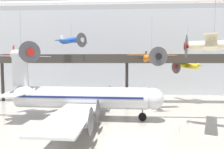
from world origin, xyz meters
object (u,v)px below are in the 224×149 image
at_px(suspended_plane_blue_trainer, 71,40).
at_px(stanchion_barrier, 179,132).
at_px(airliner_silver_main, 81,98).
at_px(suspended_plane_silver_racer, 21,54).
at_px(suspended_plane_cream_biplane, 214,45).
at_px(suspended_plane_yellow_lowwing, 187,66).
at_px(suspended_plane_orange_highwing, 151,58).

xyz_separation_m(suspended_plane_blue_trainer, stanchion_barrier, (19.22, -19.95, -14.12)).
bearing_deg(airliner_silver_main, stanchion_barrier, -21.05).
relative_size(suspended_plane_silver_racer, suspended_plane_cream_biplane, 0.94).
distance_m(airliner_silver_main, suspended_plane_yellow_lowwing, 27.66).
distance_m(suspended_plane_blue_trainer, suspended_plane_silver_racer, 14.26).
height_order(airliner_silver_main, suspended_plane_orange_highwing, suspended_plane_orange_highwing).
bearing_deg(suspended_plane_blue_trainer, suspended_plane_yellow_lowwing, 37.32).
bearing_deg(stanchion_barrier, airliner_silver_main, 156.53).
relative_size(suspended_plane_silver_racer, stanchion_barrier, 8.25).
bearing_deg(stanchion_barrier, suspended_plane_silver_racer, 163.58).
bearing_deg(suspended_plane_orange_highwing, suspended_plane_blue_trainer, -119.50).
relative_size(suspended_plane_yellow_lowwing, stanchion_barrier, 10.50).
height_order(suspended_plane_orange_highwing, suspended_plane_silver_racer, suspended_plane_silver_racer).
xyz_separation_m(airliner_silver_main, suspended_plane_yellow_lowwing, (22.23, 15.69, 4.95)).
bearing_deg(suspended_plane_orange_highwing, airliner_silver_main, -69.35).
height_order(suspended_plane_blue_trainer, suspended_plane_orange_highwing, suspended_plane_blue_trainer).
bearing_deg(suspended_plane_silver_racer, airliner_silver_main, 36.56).
height_order(suspended_plane_yellow_lowwing, suspended_plane_cream_biplane, suspended_plane_cream_biplane).
xyz_separation_m(suspended_plane_silver_racer, stanchion_barrier, (24.70, -7.28, -10.52)).
distance_m(airliner_silver_main, suspended_plane_orange_highwing, 16.32).
xyz_separation_m(airliner_silver_main, suspended_plane_orange_highwing, (12.70, 7.76, 6.69)).
xyz_separation_m(suspended_plane_blue_trainer, suspended_plane_orange_highwing, (17.57, -5.96, -4.18)).
bearing_deg(suspended_plane_yellow_lowwing, suspended_plane_orange_highwing, 15.09).
relative_size(suspended_plane_yellow_lowwing, suspended_plane_cream_biplane, 1.19).
bearing_deg(airliner_silver_main, suspended_plane_blue_trainer, 111.96).
distance_m(suspended_plane_silver_racer, suspended_plane_yellow_lowwing, 35.79).
height_order(suspended_plane_orange_highwing, suspended_plane_yellow_lowwing, suspended_plane_orange_highwing).
bearing_deg(airliner_silver_main, suspended_plane_orange_highwing, 33.84).
height_order(suspended_plane_orange_highwing, suspended_plane_cream_biplane, suspended_plane_cream_biplane).
xyz_separation_m(suspended_plane_silver_racer, suspended_plane_cream_biplane, (29.80, -5.07, 1.00)).
bearing_deg(suspended_plane_yellow_lowwing, airliner_silver_main, 10.53).
height_order(suspended_plane_blue_trainer, suspended_plane_silver_racer, suspended_plane_blue_trainer).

